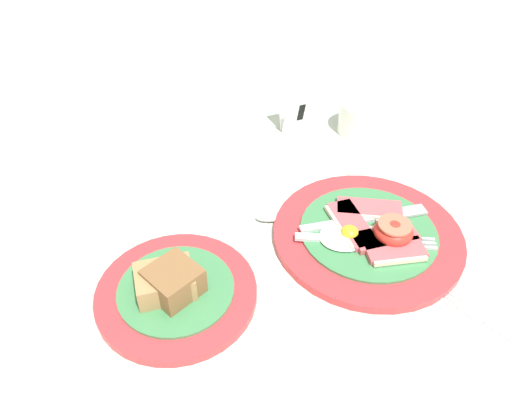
{
  "coord_description": "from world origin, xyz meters",
  "views": [
    {
      "loc": [
        -0.2,
        -0.44,
        0.48
      ],
      "look_at": [
        -0.05,
        0.08,
        0.02
      ],
      "focal_mm": 35.0,
      "sensor_mm": 36.0,
      "label": 1
    }
  ],
  "objects_px": {
    "sugar_cup": "(363,117)",
    "fork_on_cloth": "(500,329)",
    "breakfast_plate": "(369,234)",
    "teaspoon_by_saucer": "(261,218)",
    "number_card": "(298,110)",
    "bread_plate": "(174,289)"
  },
  "relations": [
    {
      "from": "number_card",
      "to": "teaspoon_by_saucer",
      "type": "distance_m",
      "value": 0.26
    },
    {
      "from": "breakfast_plate",
      "to": "sugar_cup",
      "type": "height_order",
      "value": "sugar_cup"
    },
    {
      "from": "bread_plate",
      "to": "number_card",
      "type": "distance_m",
      "value": 0.42
    },
    {
      "from": "number_card",
      "to": "fork_on_cloth",
      "type": "bearing_deg",
      "value": -85.77
    },
    {
      "from": "bread_plate",
      "to": "sugar_cup",
      "type": "relative_size",
      "value": 2.35
    },
    {
      "from": "number_card",
      "to": "breakfast_plate",
      "type": "bearing_deg",
      "value": -95.4
    },
    {
      "from": "bread_plate",
      "to": "number_card",
      "type": "relative_size",
      "value": 2.68
    },
    {
      "from": "sugar_cup",
      "to": "bread_plate",
      "type": "bearing_deg",
      "value": -143.08
    },
    {
      "from": "sugar_cup",
      "to": "fork_on_cloth",
      "type": "xyz_separation_m",
      "value": [
        -0.03,
        -0.44,
        -0.03
      ]
    },
    {
      "from": "breakfast_plate",
      "to": "teaspoon_by_saucer",
      "type": "height_order",
      "value": "breakfast_plate"
    },
    {
      "from": "breakfast_plate",
      "to": "fork_on_cloth",
      "type": "relative_size",
      "value": 1.52
    },
    {
      "from": "teaspoon_by_saucer",
      "to": "fork_on_cloth",
      "type": "xyz_separation_m",
      "value": [
        0.21,
        -0.26,
        -0.0
      ]
    },
    {
      "from": "fork_on_cloth",
      "to": "breakfast_plate",
      "type": "bearing_deg",
      "value": -4.12
    },
    {
      "from": "breakfast_plate",
      "to": "sugar_cup",
      "type": "distance_m",
      "value": 0.28
    },
    {
      "from": "bread_plate",
      "to": "teaspoon_by_saucer",
      "type": "height_order",
      "value": "bread_plate"
    },
    {
      "from": "fork_on_cloth",
      "to": "bread_plate",
      "type": "bearing_deg",
      "value": 38.39
    },
    {
      "from": "sugar_cup",
      "to": "number_card",
      "type": "bearing_deg",
      "value": 159.86
    },
    {
      "from": "number_card",
      "to": "fork_on_cloth",
      "type": "xyz_separation_m",
      "value": [
        0.08,
        -0.48,
        -0.04
      ]
    },
    {
      "from": "sugar_cup",
      "to": "number_card",
      "type": "distance_m",
      "value": 0.12
    },
    {
      "from": "breakfast_plate",
      "to": "fork_on_cloth",
      "type": "bearing_deg",
      "value": -65.74
    },
    {
      "from": "sugar_cup",
      "to": "fork_on_cloth",
      "type": "bearing_deg",
      "value": -93.74
    },
    {
      "from": "number_card",
      "to": "sugar_cup",
      "type": "bearing_deg",
      "value": -25.41
    }
  ]
}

